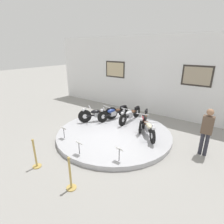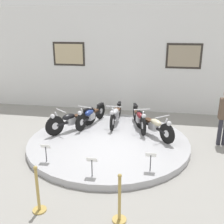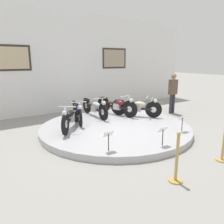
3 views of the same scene
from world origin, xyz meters
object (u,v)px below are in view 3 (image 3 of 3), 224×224
at_px(info_placard_front_right, 182,120).
at_px(visitor_standing, 173,91).
at_px(motorcycle_silver, 95,107).
at_px(info_placard_front_left, 108,136).
at_px(motorcycle_blue, 77,111).
at_px(motorcycle_cream, 137,107).
at_px(info_placard_front_centre, 163,132).
at_px(stanchion_post_left_of_entry, 176,165).
at_px(motorcycle_black, 71,116).
at_px(motorcycle_maroon, 117,105).
at_px(stanchion_post_right_of_entry, 223,147).

bearing_deg(info_placard_front_right, visitor_standing, 46.87).
relative_size(motorcycle_silver, info_placard_front_left, 3.84).
relative_size(motorcycle_blue, motorcycle_cream, 1.22).
bearing_deg(visitor_standing, motorcycle_silver, 167.65).
relative_size(info_placard_front_centre, stanchion_post_left_of_entry, 0.50).
bearing_deg(motorcycle_black, stanchion_post_left_of_entry, -81.76).
xyz_separation_m(motorcycle_maroon, info_placard_front_left, (-2.20, -2.80, -0.03)).
height_order(info_placard_front_left, visitor_standing, visitor_standing).
height_order(motorcycle_black, visitor_standing, visitor_standing).
distance_m(info_placard_front_left, stanchion_post_right_of_entry, 2.71).
bearing_deg(info_placard_front_right, info_placard_front_left, 180.00).
height_order(motorcycle_blue, info_placard_front_left, motorcycle_blue).
relative_size(motorcycle_cream, info_placard_front_centre, 3.04).
xyz_separation_m(motorcycle_maroon, stanchion_post_left_of_entry, (-1.68, -4.42, -0.23)).
height_order(info_placard_front_centre, stanchion_post_left_of_entry, stanchion_post_left_of_entry).
relative_size(info_placard_front_centre, visitor_standing, 0.29).
height_order(motorcycle_black, motorcycle_blue, motorcycle_black).
bearing_deg(motorcycle_silver, stanchion_post_right_of_entry, -80.03).
distance_m(info_placard_front_left, visitor_standing, 5.36).
relative_size(motorcycle_blue, info_placard_front_left, 3.71).
bearing_deg(info_placard_front_centre, visitor_standing, 38.38).
xyz_separation_m(motorcycle_maroon, info_placard_front_centre, (-0.86, -3.28, -0.03)).
bearing_deg(stanchion_post_left_of_entry, motorcycle_maroon, 69.20).
bearing_deg(info_placard_front_centre, motorcycle_black, 117.31).
bearing_deg(motorcycle_maroon, stanchion_post_left_of_entry, -110.80).
distance_m(motorcycle_maroon, info_placard_front_left, 3.57).
bearing_deg(motorcycle_cream, motorcycle_silver, 147.43).
height_order(motorcycle_blue, stanchion_post_right_of_entry, stanchion_post_right_of_entry).
bearing_deg(info_placard_front_right, motorcycle_cream, 89.32).
bearing_deg(motorcycle_blue, motorcycle_cream, -15.76).
distance_m(motorcycle_black, motorcycle_maroon, 2.31).
bearing_deg(motorcycle_maroon, info_placard_front_right, -80.23).
bearing_deg(motorcycle_blue, info_placard_front_left, -99.76).
relative_size(info_placard_front_left, stanchion_post_left_of_entry, 0.50).
distance_m(motorcycle_cream, info_placard_front_right, 2.17).
distance_m(motorcycle_blue, stanchion_post_left_of_entry, 4.42).
bearing_deg(info_placard_front_left, motorcycle_maroon, 51.83).
height_order(info_placard_front_centre, visitor_standing, visitor_standing).
height_order(info_placard_front_left, info_placard_front_right, same).
distance_m(motorcycle_black, motorcycle_silver, 1.62).
height_order(motorcycle_black, motorcycle_silver, motorcycle_black).
bearing_deg(info_placard_front_right, stanchion_post_left_of_entry, -143.22).
xyz_separation_m(info_placard_front_centre, info_placard_front_right, (1.34, 0.47, 0.00)).
bearing_deg(info_placard_front_right, motorcycle_blue, 128.21).
height_order(visitor_standing, stanchion_post_right_of_entry, visitor_standing).
distance_m(motorcycle_black, motorcycle_blue, 0.81).
height_order(motorcycle_black, stanchion_post_left_of_entry, stanchion_post_left_of_entry).
distance_m(motorcycle_cream, info_placard_front_centre, 2.98).
xyz_separation_m(motorcycle_silver, stanchion_post_left_of_entry, (-0.82, -4.66, -0.22)).
bearing_deg(visitor_standing, stanchion_post_left_of_entry, -137.80).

